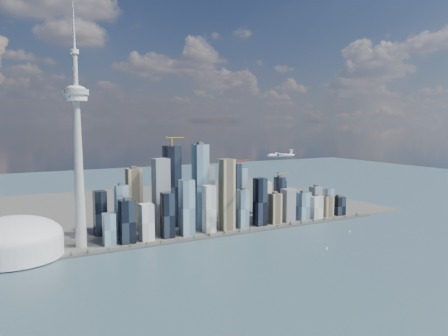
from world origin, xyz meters
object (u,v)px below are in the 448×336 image
sailboat_west (327,248)px  airplane (281,155)px  needle_tower (78,146)px  sailboat_east (350,231)px  dome_stadium (14,240)px

sailboat_west → airplane: bearing=112.1°
needle_tower → sailboat_east: bearing=-16.0°
dome_stadium → airplane: 640.92m
sailboat_west → sailboat_east: bearing=43.5°
needle_tower → sailboat_east: size_ratio=63.70×
needle_tower → dome_stadium: needle_tower is taller
airplane → sailboat_west: bearing=-63.7°
dome_stadium → sailboat_east: dome_stadium is taller
airplane → sailboat_east: airplane is taller
needle_tower → airplane: 485.16m
needle_tower → dome_stadium: (-140.00, -10.00, -196.40)m
dome_stadium → sailboat_west: size_ratio=24.06×
sailboat_west → sailboat_east: sailboat_east is taller
dome_stadium → airplane: airplane is taller
dome_stadium → sailboat_west: bearing=-23.1°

